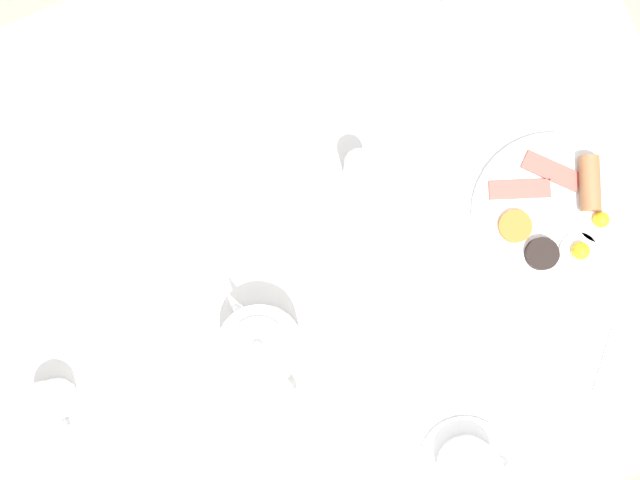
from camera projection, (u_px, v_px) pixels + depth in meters
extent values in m
plane|color=gray|center=(320.00, 265.00, 1.92)|extent=(8.00, 8.00, 0.00)
cube|color=silver|center=(320.00, 242.00, 1.19)|extent=(1.04, 1.20, 0.03)
cylinder|color=white|center=(554.00, 214.00, 1.17)|extent=(0.26, 0.26, 0.01)
cylinder|color=white|center=(578.00, 251.00, 1.16)|extent=(0.06, 0.06, 0.00)
sphere|color=yellow|center=(581.00, 251.00, 1.15)|extent=(0.03, 0.03, 0.03)
cylinder|color=white|center=(599.00, 220.00, 1.17)|extent=(0.07, 0.07, 0.00)
sphere|color=yellow|center=(601.00, 220.00, 1.16)|extent=(0.03, 0.03, 0.03)
cylinder|color=brown|center=(590.00, 183.00, 1.16)|extent=(0.09, 0.06, 0.03)
cube|color=#B74C42|center=(552.00, 171.00, 1.17)|extent=(0.09, 0.09, 0.01)
cube|color=#B74C42|center=(520.00, 189.00, 1.17)|extent=(0.06, 0.10, 0.01)
cylinder|color=#D16023|center=(515.00, 226.00, 1.16)|extent=(0.05, 0.05, 0.01)
cylinder|color=black|center=(542.00, 254.00, 1.16)|extent=(0.05, 0.05, 0.02)
cylinder|color=white|center=(261.00, 345.00, 1.12)|extent=(0.12, 0.12, 0.09)
cylinder|color=white|center=(258.00, 347.00, 1.07)|extent=(0.09, 0.09, 0.01)
sphere|color=white|center=(258.00, 348.00, 1.06)|extent=(0.02, 0.02, 0.02)
cone|color=white|center=(234.00, 303.00, 1.12)|extent=(0.05, 0.03, 0.04)
torus|color=white|center=(284.00, 383.00, 1.12)|extent=(0.07, 0.02, 0.07)
cylinder|color=white|center=(465.00, 464.00, 1.15)|extent=(0.14, 0.14, 0.01)
cylinder|color=white|center=(469.00, 468.00, 1.12)|extent=(0.09, 0.09, 0.05)
cylinder|color=tan|center=(468.00, 467.00, 1.12)|extent=(0.08, 0.08, 0.04)
torus|color=white|center=(502.00, 472.00, 1.11)|extent=(0.03, 0.04, 0.04)
cylinder|color=white|center=(50.00, 401.00, 1.12)|extent=(0.06, 0.06, 0.07)
torus|color=white|center=(59.00, 423.00, 1.12)|extent=(0.05, 0.01, 0.05)
cylinder|color=#BCBCC1|center=(357.00, 169.00, 1.15)|extent=(0.04, 0.04, 0.08)
sphere|color=#BCBCC1|center=(359.00, 162.00, 1.09)|extent=(0.04, 0.04, 0.04)
cube|color=white|center=(185.00, 136.00, 1.19)|extent=(0.14, 0.16, 0.01)
cube|color=silver|center=(347.00, 62.00, 1.20)|extent=(0.19, 0.12, 0.00)
cube|color=silver|center=(609.00, 351.00, 1.16)|extent=(0.12, 0.11, 0.00)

